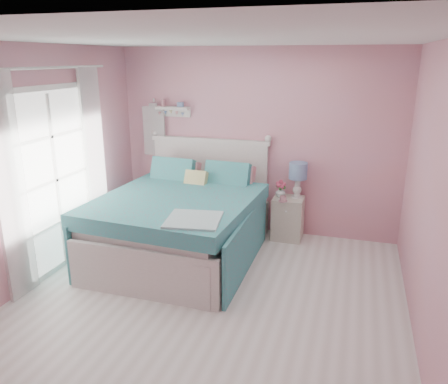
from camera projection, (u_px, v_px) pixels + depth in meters
The scene contains 13 objects.
floor at pixel (204, 306), 4.48m from camera, with size 4.50×4.50×0.00m, color silver.
room_shell at pixel (202, 155), 4.02m from camera, with size 4.50×4.50×4.50m.
bed at pixel (182, 223), 5.55m from camera, with size 1.91×2.34×1.33m.
nightstand at pixel (288, 218), 6.10m from camera, with size 0.41×0.41×0.60m.
table_lamp at pixel (298, 173), 5.92m from camera, with size 0.25×0.25×0.50m.
vase at pixel (281, 192), 6.04m from camera, with size 0.14×0.14×0.14m, color white.
teacup at pixel (283, 199), 5.86m from camera, with size 0.09×0.09×0.07m, color #CD8996.
roses at pixel (281, 184), 6.00m from camera, with size 0.14×0.11×0.12m.
wall_shelf at pixel (173, 109), 6.32m from camera, with size 0.50×0.15×0.25m.
hanging_dress at pixel (154, 131), 6.50m from camera, with size 0.34×0.03×0.72m, color white.
french_door at pixel (56, 181), 5.08m from camera, with size 0.04×1.32×2.16m.
curtain_near at pixel (11, 190), 4.36m from camera, with size 0.04×0.40×2.32m, color white.
curtain_far at pixel (95, 159), 5.72m from camera, with size 0.04×0.40×2.32m, color white.
Camera 1 is at (1.35, -3.70, 2.44)m, focal length 35.00 mm.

